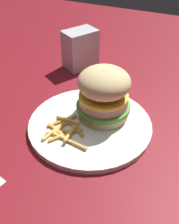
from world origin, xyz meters
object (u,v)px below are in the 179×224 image
plate (90,125)px  napkin_dispenser (80,49)px  sandwich (103,93)px  fries_pile (65,129)px

plate → napkin_dispenser: (-0.24, -0.14, 0.05)m
plate → sandwich: size_ratio=2.25×
plate → fries_pile: fries_pile is taller
plate → napkin_dispenser: size_ratio=2.45×
sandwich → fries_pile: bearing=-30.8°
sandwich → fries_pile: 0.11m
fries_pile → napkin_dispenser: bearing=-160.4°
napkin_dispenser → fries_pile: bearing=49.7°
plate → sandwich: 0.08m
fries_pile → plate: bearing=140.3°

